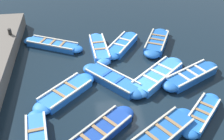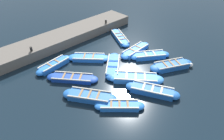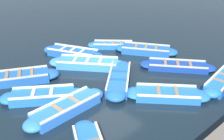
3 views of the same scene
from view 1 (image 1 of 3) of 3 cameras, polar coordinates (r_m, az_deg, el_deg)
ground_plane at (r=13.14m, az=1.84°, el=-2.28°), size 120.00×120.00×0.00m
boat_broadside at (r=16.13m, az=9.70°, el=5.94°), size 2.45×3.61×0.46m
boat_end_of_row at (r=16.15m, az=-12.81°, el=5.38°), size 3.81×2.42×0.37m
boat_tucked at (r=10.59m, az=11.06°, el=-13.40°), size 3.50×2.78×0.45m
boat_bow_out at (r=15.68m, az=2.21°, el=5.47°), size 2.63×3.27×0.44m
boat_near_quay at (r=10.48m, az=-2.82°, el=-13.55°), size 3.46×3.07×0.37m
boat_outer_left at (r=15.33m, az=-2.80°, el=4.72°), size 1.01×3.58×0.45m
boat_stern_in at (r=12.84m, az=0.04°, el=-2.20°), size 3.12×3.36×0.45m
boat_outer_right at (r=11.77m, az=18.92°, el=-9.12°), size 2.69×2.73×0.37m
boat_centre at (r=12.36m, az=-10.08°, el=-4.83°), size 3.19×3.07×0.38m
boat_mid_row at (r=13.30m, az=9.87°, el=-1.28°), size 3.69×3.36×0.45m
boat_drifting at (r=13.69m, az=16.90°, el=-1.23°), size 3.63×2.40×0.46m
bollard_north at (r=16.45m, az=-21.37°, el=7.77°), size 0.20×0.20×0.35m
buoy_orange_near at (r=17.44m, az=11.81°, el=7.99°), size 0.35×0.35×0.35m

